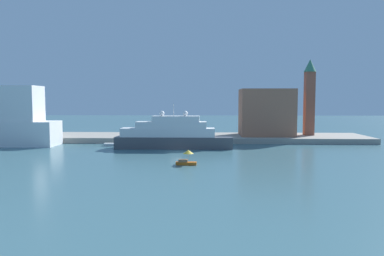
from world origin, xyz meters
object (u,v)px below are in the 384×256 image
(work_barge, at_px, (115,145))
(harbor_building, at_px, (266,112))
(person_figure, at_px, (160,134))
(large_yacht, at_px, (172,135))
(parked_car, at_px, (147,134))
(bell_tower, at_px, (309,94))
(small_motorboat, at_px, (187,158))
(mooring_bollard, at_px, (172,136))

(work_barge, xyz_separation_m, harbor_building, (42.47, 14.58, 8.17))
(harbor_building, height_order, person_figure, harbor_building)
(large_yacht, distance_m, harbor_building, 33.25)
(work_barge, distance_m, harbor_building, 45.64)
(parked_car, relative_size, person_figure, 2.25)
(harbor_building, xyz_separation_m, bell_tower, (13.14, 1.32, 5.44))
(small_motorboat, bearing_deg, mooring_bollard, 99.95)
(parked_car, distance_m, person_figure, 5.46)
(small_motorboat, xyz_separation_m, harbor_building, (21.94, 42.32, 7.21))
(bell_tower, bearing_deg, person_figure, -171.59)
(large_yacht, xyz_separation_m, parked_car, (-9.11, 16.78, -1.14))
(work_barge, distance_m, bell_tower, 59.42)
(harbor_building, relative_size, bell_tower, 0.68)
(person_figure, bearing_deg, work_barge, -139.81)
(work_barge, bearing_deg, parked_car, 62.24)
(parked_car, height_order, person_figure, person_figure)
(person_figure, bearing_deg, parked_car, 145.37)
(harbor_building, bearing_deg, large_yacht, -144.78)
(small_motorboat, relative_size, bell_tower, 0.17)
(work_barge, xyz_separation_m, bell_tower, (55.61, 15.90, 13.61))
(bell_tower, bearing_deg, work_barge, -164.04)
(large_yacht, distance_m, small_motorboat, 23.97)
(parked_car, bearing_deg, bell_tower, 4.06)
(mooring_bollard, bearing_deg, small_motorboat, -80.05)
(harbor_building, distance_m, mooring_bollard, 29.84)
(small_motorboat, relative_size, work_barge, 0.67)
(small_motorboat, bearing_deg, bell_tower, 51.22)
(bell_tower, height_order, parked_car, bell_tower)
(bell_tower, xyz_separation_m, parked_car, (-49.07, -3.49, -11.80))
(large_yacht, bearing_deg, person_figure, 108.65)
(small_motorboat, distance_m, mooring_bollard, 34.56)
(bell_tower, xyz_separation_m, person_figure, (-44.58, -6.59, -11.61))
(work_barge, bearing_deg, large_yacht, -15.57)
(harbor_building, distance_m, person_figure, 32.47)
(small_motorboat, distance_m, work_barge, 34.53)
(large_yacht, xyz_separation_m, work_barge, (-15.64, 4.36, -2.96))
(large_yacht, relative_size, mooring_bollard, 34.31)
(large_yacht, bearing_deg, harbor_building, 35.22)
(work_barge, height_order, parked_car, parked_car)
(large_yacht, bearing_deg, bell_tower, 26.89)
(bell_tower, distance_m, mooring_bollard, 43.82)
(harbor_building, height_order, parked_car, harbor_building)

